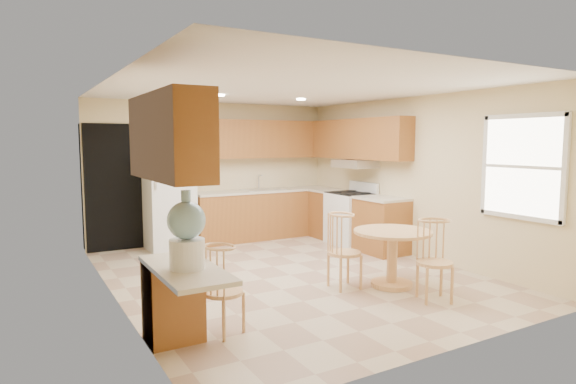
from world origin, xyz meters
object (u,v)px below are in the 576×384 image
dining_table (392,250)px  water_crock (187,234)px  chair_table_a (349,244)px  chair_table_b (441,254)px  refrigerator (169,199)px  chair_desk (226,283)px  stove (351,218)px

dining_table → water_crock: bearing=-166.6°
chair_table_a → chair_table_b: (0.60, -0.90, -0.00)m
refrigerator → water_crock: size_ratio=2.60×
refrigerator → chair_desk: refrigerator is taller
refrigerator → water_crock: 4.29m
refrigerator → stove: bearing=-23.0°
refrigerator → chair_table_b: 4.61m
stove → chair_desk: bearing=-142.4°
dining_table → chair_table_b: size_ratio=1.05×
refrigerator → dining_table: refrigerator is taller
stove → water_crock: bearing=-143.2°
chair_table_b → water_crock: size_ratio=1.42×
water_crock → chair_table_b: bearing=-1.2°
chair_table_a → chair_desk: chair_table_a is taller
chair_table_b → water_crock: 2.94m
dining_table → chair_table_a: chair_table_a is taller
dining_table → chair_table_a: (-0.55, 0.16, 0.10)m
refrigerator → water_crock: (-1.05, -4.16, 0.22)m
refrigerator → chair_table_a: 3.56m
stove → chair_table_b: stove is taller
dining_table → chair_desk: size_ratio=1.14×
chair_table_b → chair_desk: chair_table_b is taller
dining_table → chair_table_a: size_ratio=1.04×
chair_table_a → chair_table_b: size_ratio=1.00×
chair_table_a → water_crock: water_crock is taller
dining_table → water_crock: water_crock is taller
refrigerator → dining_table: 3.93m
dining_table → chair_table_a: 0.58m
refrigerator → chair_table_b: refrigerator is taller
refrigerator → dining_table: (1.80, -3.48, -0.38)m
stove → chair_desk: (-3.47, -2.68, 0.05)m
refrigerator → chair_table_a: refrigerator is taller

